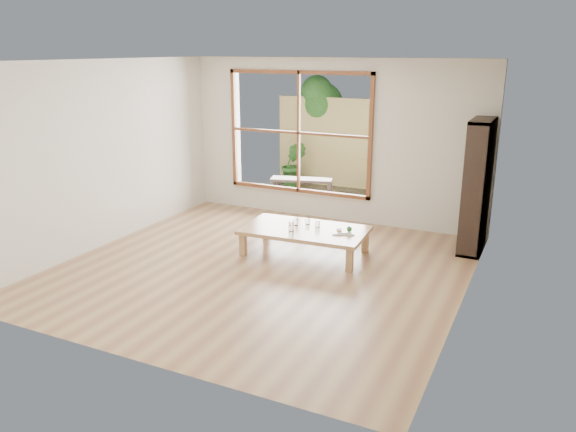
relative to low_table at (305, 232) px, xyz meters
name	(u,v)px	position (x,y,z in m)	size (l,w,h in m)	color
ground	(263,268)	(-0.28, -0.71, -0.32)	(5.00, 5.00, 0.00)	tan
low_table	(305,232)	(0.00, 0.00, 0.00)	(1.73, 1.04, 0.37)	tan
floor_cushion	(282,229)	(-0.73, 0.77, -0.29)	(0.48, 0.48, 0.07)	silver
bookshelf	(477,186)	(2.06, 1.19, 0.59)	(0.29, 0.83, 1.84)	black
glass_tall	(291,226)	(-0.12, -0.19, 0.11)	(0.08, 0.08, 0.14)	silver
glass_mid	(317,224)	(0.14, 0.11, 0.09)	(0.06, 0.06, 0.09)	silver
glass_short	(308,221)	(-0.05, 0.20, 0.08)	(0.06, 0.06, 0.08)	silver
glass_small	(296,222)	(-0.18, 0.08, 0.09)	(0.07, 0.07, 0.09)	silver
food_tray	(344,231)	(0.55, 0.05, 0.07)	(0.35, 0.30, 0.09)	white
deck	(323,199)	(-0.88, 2.85, -0.32)	(2.80, 2.00, 0.05)	#312B24
garden_bench	(302,182)	(-1.27, 2.71, 0.00)	(1.19, 0.63, 0.36)	black
bamboo_fence	(343,144)	(-0.88, 3.85, 0.58)	(2.80, 0.06, 1.80)	tan
shrub_right	(387,171)	(0.13, 3.56, 0.18)	(0.85, 0.74, 0.95)	#316525
shrub_left	(294,164)	(-1.79, 3.46, 0.16)	(0.50, 0.40, 0.91)	#316525
garden_tree	(318,104)	(-1.55, 4.15, 1.30)	(1.04, 0.85, 2.22)	#4C3D2D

